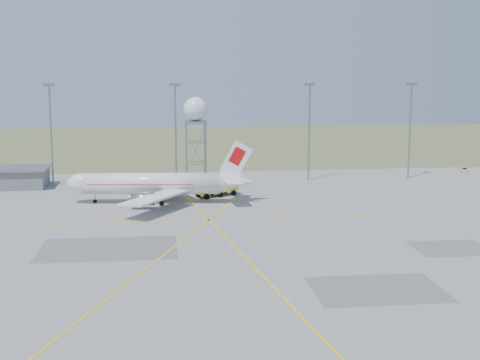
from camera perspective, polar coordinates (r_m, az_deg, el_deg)
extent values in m
plane|color=#999994|center=(76.38, 3.22, -8.37)|extent=(400.00, 400.00, 0.00)
cube|color=#5D6C3B|center=(213.28, -3.18, 3.17)|extent=(400.00, 120.00, 0.03)
cube|color=slate|center=(141.12, -19.80, 0.11)|extent=(18.00, 9.00, 3.60)
cylinder|color=gray|center=(140.09, -15.81, 3.64)|extent=(0.36, 0.36, 20.00)
cube|color=gray|center=(139.48, -16.00, 7.81)|extent=(2.20, 0.50, 0.60)
cylinder|color=gray|center=(138.30, -5.51, 3.88)|extent=(0.36, 0.36, 20.00)
cube|color=gray|center=(137.68, -5.58, 8.11)|extent=(2.20, 0.50, 0.60)
cylinder|color=gray|center=(141.61, 5.91, 4.00)|extent=(0.36, 0.36, 20.00)
cube|color=gray|center=(141.01, 5.99, 8.13)|extent=(2.20, 0.50, 0.60)
cylinder|color=gray|center=(147.92, 14.29, 3.99)|extent=(0.36, 0.36, 20.00)
cube|color=gray|center=(147.35, 14.45, 7.94)|extent=(2.20, 0.50, 0.60)
cylinder|color=black|center=(160.37, 18.40, 0.75)|extent=(0.10, 0.10, 0.80)
cylinder|color=black|center=(160.88, 18.79, 0.75)|extent=(0.10, 0.10, 0.80)
cube|color=yellow|center=(160.54, 18.61, 0.95)|extent=(1.60, 0.15, 0.50)
cube|color=black|center=(160.47, 18.62, 0.94)|extent=(0.80, 0.03, 0.30)
cylinder|color=white|center=(118.29, -7.50, -0.28)|extent=(24.23, 6.16, 3.69)
ellipsoid|color=white|center=(120.31, -13.17, -0.29)|extent=(6.25, 4.28, 3.69)
cube|color=black|center=(120.47, -13.70, -0.03)|extent=(1.60, 2.16, 0.90)
cone|color=white|center=(117.39, -0.33, -0.14)|extent=(5.89, 4.24, 3.69)
cube|color=white|center=(116.80, -0.33, 1.74)|extent=(5.90, 0.89, 6.94)
cube|color=red|center=(116.72, -0.24, 2.05)|extent=(3.19, 0.64, 3.56)
cube|color=white|center=(120.22, -0.56, 0.31)|extent=(3.46, 5.35, 0.17)
cube|color=white|center=(114.40, -0.56, -0.16)|extent=(3.46, 5.35, 0.17)
cube|color=white|center=(126.42, -6.42, -0.06)|extent=(9.21, 15.38, 0.33)
cube|color=white|center=(110.18, -7.28, -1.49)|extent=(11.57, 14.86, 0.33)
cylinder|color=slate|center=(123.93, -7.61, -0.66)|extent=(4.07, 2.51, 2.12)
cylinder|color=slate|center=(113.50, -8.26, -1.61)|extent=(4.07, 2.51, 2.12)
cube|color=red|center=(118.51, -8.38, -0.24)|extent=(18.73, 5.63, 0.11)
cylinder|color=black|center=(120.48, -12.26, -1.73)|extent=(0.71, 0.71, 0.83)
cube|color=black|center=(118.64, -6.58, -1.75)|extent=(1.49, 5.60, 0.83)
cylinder|color=gray|center=(118.56, -6.58, -1.55)|extent=(0.24, 0.24, 1.66)
cylinder|color=gray|center=(135.80, -4.57, 2.25)|extent=(0.24, 0.24, 12.74)
cylinder|color=gray|center=(135.99, -2.92, 2.28)|extent=(0.24, 0.24, 12.74)
cylinder|color=gray|center=(139.88, -3.02, 2.48)|extent=(0.24, 0.24, 12.74)
cylinder|color=gray|center=(139.69, -4.63, 2.45)|extent=(0.24, 0.24, 12.74)
cube|color=gray|center=(137.19, -3.82, 5.00)|extent=(4.52, 4.52, 0.24)
sphere|color=white|center=(137.01, -3.83, 6.07)|extent=(4.90, 4.90, 4.90)
cube|color=yellow|center=(123.83, -2.07, -0.54)|extent=(8.64, 6.47, 2.04)
cube|color=yellow|center=(125.32, -0.94, -0.03)|extent=(3.20, 3.35, 1.30)
cube|color=black|center=(125.67, -0.70, 0.04)|extent=(1.25, 2.15, 0.93)
cube|color=gray|center=(123.12, -2.44, -0.04)|extent=(5.13, 4.19, 0.37)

